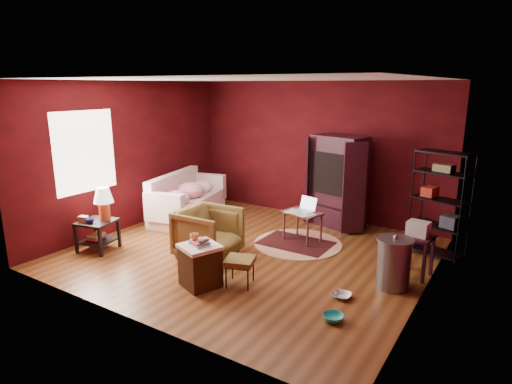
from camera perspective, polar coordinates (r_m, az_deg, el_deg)
room at (r=6.81m, az=-1.25°, el=2.96°), size 5.54×5.04×2.84m
sofa at (r=9.01m, az=-9.37°, el=-1.20°), size 0.96×1.98×0.74m
armchair at (r=6.93m, az=-6.37°, el=-5.14°), size 0.84×0.90×0.89m
pet_bowl_steel at (r=5.83m, az=11.41°, el=-12.58°), size 0.25×0.06×0.25m
pet_bowl_turquoise at (r=5.31m, az=10.31°, el=-15.37°), size 0.26×0.10×0.25m
vase at (r=7.52m, az=-21.31°, el=-3.41°), size 0.18×0.18×0.14m
mug at (r=5.90m, az=-8.23°, el=-5.80°), size 0.12×0.10×0.11m
side_table at (r=7.60m, az=-20.04°, el=-2.64°), size 0.65×0.65×1.07m
sofa_cushions at (r=8.98m, az=-9.36°, el=-0.92°), size 1.25×2.19×0.86m
hamper at (r=6.02m, az=-7.45°, el=-9.60°), size 0.63×0.63×0.69m
footstool at (r=5.99m, az=-2.17°, el=-9.29°), size 0.49×0.49×0.39m
rug_round at (r=7.62m, az=5.59°, el=-6.83°), size 1.57×1.57×0.01m
rug_oriental at (r=7.61m, az=5.31°, el=-6.78°), size 1.23×0.82×0.01m
laptop_desk at (r=7.60m, az=6.29°, el=-3.04°), size 0.73×0.62×0.79m
tv_armoire at (r=8.44m, az=10.75°, el=1.61°), size 1.36×0.96×1.78m
wire_shelving at (r=7.34m, az=23.48°, el=-1.05°), size 0.92×0.61×1.73m
small_stand at (r=6.57m, az=20.76°, el=-5.46°), size 0.46×0.46×0.83m
trash_can at (r=6.19m, az=17.88°, el=-8.99°), size 0.64×0.64×0.77m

